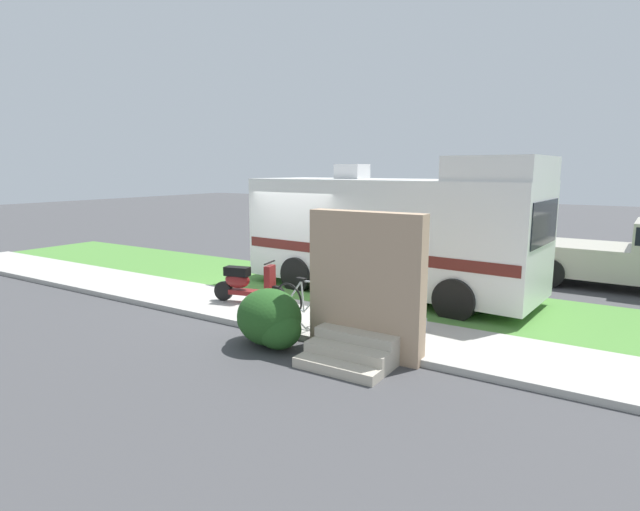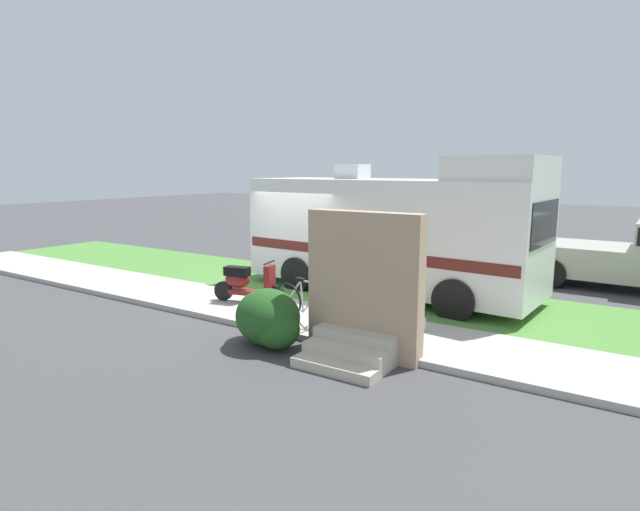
{
  "view_description": "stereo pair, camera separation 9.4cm",
  "coord_description": "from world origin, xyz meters",
  "px_view_note": "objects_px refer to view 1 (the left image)",
  "views": [
    {
      "loc": [
        7.27,
        -9.36,
        3.06
      ],
      "look_at": [
        1.14,
        0.3,
        1.1
      ],
      "focal_mm": 28.27,
      "sensor_mm": 36.0,
      "label": 1
    },
    {
      "loc": [
        7.35,
        -9.31,
        3.06
      ],
      "look_at": [
        1.14,
        0.3,
        1.1
      ],
      "focal_mm": 28.27,
      "sensor_mm": 36.0,
      "label": 2
    }
  ],
  "objects_px": {
    "motorhome_rv": "(392,232)",
    "bottle_green": "(425,324)",
    "scooter": "(246,283)",
    "bicycle": "(309,303)"
  },
  "relations": [
    {
      "from": "motorhome_rv",
      "to": "bottle_green",
      "type": "xyz_separation_m",
      "value": [
        1.83,
        -2.5,
        -1.33
      ]
    },
    {
      "from": "bicycle",
      "to": "bottle_green",
      "type": "height_order",
      "value": "bicycle"
    },
    {
      "from": "scooter",
      "to": "bicycle",
      "type": "height_order",
      "value": "scooter"
    },
    {
      "from": "scooter",
      "to": "bottle_green",
      "type": "distance_m",
      "value": 4.11
    },
    {
      "from": "motorhome_rv",
      "to": "scooter",
      "type": "xyz_separation_m",
      "value": [
        -2.26,
        -2.75,
        -1.01
      ]
    },
    {
      "from": "motorhome_rv",
      "to": "scooter",
      "type": "bearing_deg",
      "value": -129.44
    },
    {
      "from": "motorhome_rv",
      "to": "bicycle",
      "type": "distance_m",
      "value": 3.45
    },
    {
      "from": "motorhome_rv",
      "to": "bottle_green",
      "type": "bearing_deg",
      "value": -53.87
    },
    {
      "from": "motorhome_rv",
      "to": "scooter",
      "type": "distance_m",
      "value": 3.7
    },
    {
      "from": "motorhome_rv",
      "to": "bicycle",
      "type": "xyz_separation_m",
      "value": [
        -0.24,
        -3.27,
        -1.06
      ]
    }
  ]
}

